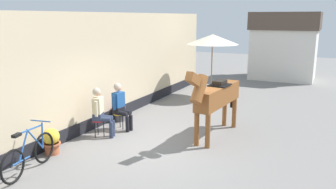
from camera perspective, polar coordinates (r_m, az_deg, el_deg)
The scene contains 10 objects.
ground_plane at distance 11.71m, azimuth 5.64°, elevation -3.44°, with size 40.00×40.00×0.00m, color slate.
pub_facade_wall at distance 11.24m, azimuth -9.23°, elevation 3.80°, with size 0.34×14.00×3.40m.
distant_cottage at distance 19.31m, azimuth 18.76°, elevation 7.80°, with size 3.40×2.60×3.50m.
seated_visitor_near at distance 9.59m, azimuth -11.21°, elevation -2.49°, with size 0.61×0.49×1.39m.
seated_visitor_far at distance 10.11m, azimuth -7.96°, elevation -1.57°, with size 0.61×0.49×1.39m.
saddled_horse_center at distance 9.37m, azimuth 7.99°, elevation -0.32°, with size 0.61×3.00×2.06m.
flower_planter_near at distance 8.83m, azimuth -18.83°, elevation -7.32°, with size 0.43×0.43×0.64m.
flower_planter_far at distance 11.06m, azimuth -8.07°, elevation -2.70°, with size 0.43×0.43×0.64m.
leaning_bicycle at distance 7.99m, azimuth -22.07°, elevation -9.25°, with size 0.54×1.74×1.02m.
cafe_parasol at distance 14.06m, azimuth 7.41°, elevation 9.03°, with size 2.10×2.10×2.58m.
Camera 1 is at (3.87, -7.56, 3.27)m, focal length 36.62 mm.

